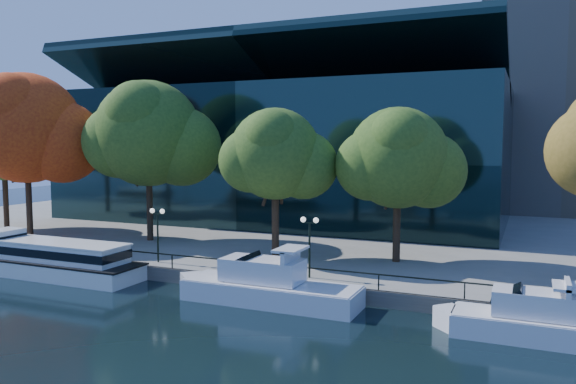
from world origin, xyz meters
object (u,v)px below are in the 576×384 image
at_px(tree_1, 27,130).
at_px(tree_4, 400,160).
at_px(tour_boat, 44,257).
at_px(tree_3, 277,156).
at_px(tree_0, 4,143).
at_px(lamp_1, 157,223).
at_px(lamp_2, 310,233).
at_px(tree_2, 149,136).
at_px(cruiser_far, 534,320).
at_px(cruiser_near, 263,285).

relative_size(tree_1, tree_4, 1.33).
bearing_deg(tree_1, tour_boat, -37.97).
bearing_deg(tree_3, tree_4, 16.47).
bearing_deg(tree_3, tree_0, 174.62).
bearing_deg(lamp_1, tree_0, 162.76).
height_order(tour_boat, lamp_2, lamp_2).
height_order(tree_4, lamp_1, tree_4).
height_order(tree_3, lamp_2, tree_3).
bearing_deg(tree_4, tree_2, 179.49).
relative_size(tree_0, tree_4, 1.14).
bearing_deg(cruiser_far, tree_1, 169.17).
bearing_deg(tree_2, tree_1, -164.99).
bearing_deg(tree_0, cruiser_far, -12.98).
distance_m(tree_3, lamp_1, 10.21).
bearing_deg(tree_1, lamp_1, -13.84).
height_order(cruiser_far, tree_1, tree_1).
bearing_deg(tree_0, tour_boat, -33.06).
relative_size(tree_1, lamp_2, 3.82).
relative_size(cruiser_far, lamp_1, 2.42).
distance_m(cruiser_far, tree_4, 16.46).
xyz_separation_m(cruiser_near, tree_3, (-2.78, 8.06, 7.79)).
distance_m(cruiser_near, tree_0, 38.09).
bearing_deg(cruiser_far, lamp_2, 163.84).
xyz_separation_m(cruiser_far, tree_2, (-32.02, 11.43, 9.52)).
distance_m(tree_2, tree_3, 14.26).
distance_m(cruiser_far, tree_1, 45.48).
relative_size(tour_boat, tree_3, 1.46).
xyz_separation_m(tree_3, lamp_1, (-7.62, -4.67, -4.92)).
relative_size(cruiser_near, cruiser_far, 1.27).
xyz_separation_m(tour_boat, tree_1, (-9.99, 7.80, 9.68)).
height_order(lamp_1, lamp_2, same).
bearing_deg(tree_1, tree_0, 154.83).
xyz_separation_m(tour_boat, tree_0, (-17.13, 11.15, 8.54)).
bearing_deg(lamp_2, tree_0, 168.21).
distance_m(tree_0, tree_2, 18.69).
xyz_separation_m(tree_0, lamp_2, (37.09, -7.74, -5.93)).
height_order(cruiser_far, tree_3, tree_3).
xyz_separation_m(tree_1, lamp_2, (29.95, -4.39, -7.07)).
bearing_deg(tour_boat, cruiser_far, -0.91).
bearing_deg(tour_boat, tree_4, 23.79).
height_order(tour_boat, tree_1, tree_1).
distance_m(cruiser_near, lamp_1, 11.31).
relative_size(tree_0, tree_1, 0.86).
bearing_deg(tree_3, lamp_2, -45.97).
xyz_separation_m(cruiser_near, tree_1, (-28.21, 7.78, 9.93)).
bearing_deg(tree_2, lamp_1, -50.05).
distance_m(tree_0, lamp_1, 26.78).
bearing_deg(lamp_1, tree_4, 23.89).
height_order(tree_0, tree_2, tree_2).
xyz_separation_m(cruiser_far, tree_1, (-43.57, 8.33, 10.03)).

